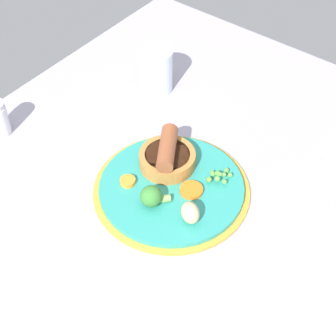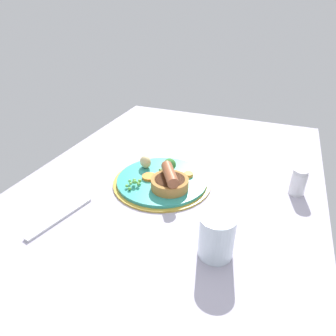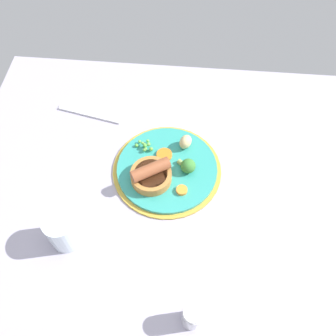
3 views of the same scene
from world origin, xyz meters
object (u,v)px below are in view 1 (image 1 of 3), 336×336
at_px(carrot_slice_0, 191,190).
at_px(sausage_pudding, 167,157).
at_px(broccoli_floret_near, 152,196).
at_px(potato_chunk_0, 189,215).
at_px(fork, 319,156).
at_px(pea_pile, 218,176).
at_px(carrot_slice_2, 128,181).
at_px(dinner_plate, 172,189).
at_px(drinking_glass, 155,70).

bearing_deg(carrot_slice_0, sausage_pudding, 70.42).
relative_size(broccoli_floret_near, carrot_slice_0, 1.19).
xyz_separation_m(potato_chunk_0, fork, (0.27, -0.09, -0.03)).
bearing_deg(pea_pile, broccoli_floret_near, 153.14).
distance_m(broccoli_floret_near, carrot_slice_0, 0.07).
distance_m(carrot_slice_2, fork, 0.35).
relative_size(dinner_plate, sausage_pudding, 2.73).
bearing_deg(potato_chunk_0, sausage_pudding, 52.43).
bearing_deg(sausage_pudding, potato_chunk_0, 20.72).
height_order(dinner_plate, sausage_pudding, sausage_pudding).
bearing_deg(carrot_slice_0, fork, -30.34).
bearing_deg(broccoli_floret_near, potato_chunk_0, 134.48).
height_order(potato_chunk_0, fork, potato_chunk_0).
height_order(dinner_plate, carrot_slice_0, carrot_slice_0).
relative_size(potato_chunk_0, carrot_slice_0, 0.94).
height_order(potato_chunk_0, drinking_glass, drinking_glass).
bearing_deg(broccoli_floret_near, carrot_slice_0, -170.38).
relative_size(pea_pile, carrot_slice_0, 1.23).
relative_size(potato_chunk_0, drinking_glass, 0.41).
height_order(broccoli_floret_near, carrot_slice_2, broccoli_floret_near).
distance_m(pea_pile, carrot_slice_0, 0.05).
bearing_deg(sausage_pudding, dinner_plate, 14.27).
bearing_deg(fork, dinner_plate, 156.83).
bearing_deg(carrot_slice_0, broccoli_floret_near, 149.20).
distance_m(pea_pile, carrot_slice_2, 0.15).
height_order(dinner_plate, carrot_slice_2, carrot_slice_2).
distance_m(fork, drinking_glass, 0.36).
bearing_deg(pea_pile, sausage_pudding, 105.68).
bearing_deg(fork, carrot_slice_0, 161.84).
relative_size(pea_pile, broccoli_floret_near, 1.03).
bearing_deg(carrot_slice_2, fork, -39.97).
bearing_deg(broccoli_floret_near, fork, -170.02).
bearing_deg(carrot_slice_2, drinking_glass, 28.85).
xyz_separation_m(pea_pile, carrot_slice_0, (-0.05, 0.02, -0.01)).
distance_m(broccoli_floret_near, potato_chunk_0, 0.07).
xyz_separation_m(dinner_plate, fork, (0.23, -0.16, -0.00)).
xyz_separation_m(broccoli_floret_near, fork, (0.28, -0.16, -0.03)).
distance_m(carrot_slice_2, drinking_glass, 0.28).
distance_m(pea_pile, drinking_glass, 0.29).
xyz_separation_m(pea_pile, potato_chunk_0, (-0.11, -0.01, 0.01)).
relative_size(dinner_plate, carrot_slice_0, 6.87).
height_order(sausage_pudding, carrot_slice_0, sausage_pudding).
bearing_deg(dinner_plate, carrot_slice_0, -73.81).
relative_size(sausage_pudding, drinking_glass, 1.08).
bearing_deg(broccoli_floret_near, drinking_glass, -102.06).
bearing_deg(carrot_slice_0, potato_chunk_0, -148.29).
height_order(pea_pile, broccoli_floret_near, broccoli_floret_near).
xyz_separation_m(sausage_pudding, potato_chunk_0, (-0.08, -0.10, -0.00)).
xyz_separation_m(pea_pile, fork, (0.17, -0.11, -0.02)).
bearing_deg(fork, drinking_glass, 105.84).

